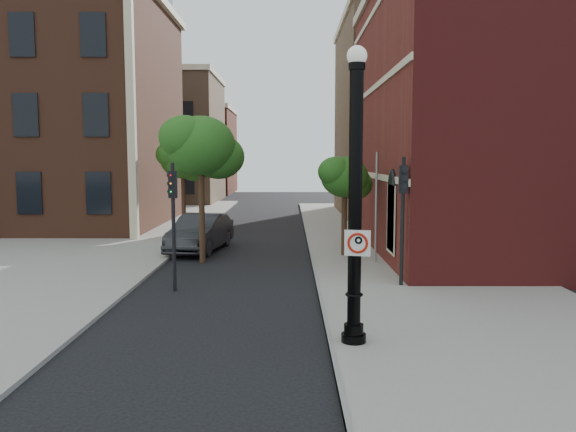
{
  "coord_description": "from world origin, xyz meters",
  "views": [
    {
      "loc": [
        1.12,
        -12.04,
        4.28
      ],
      "look_at": [
        1.08,
        2.0,
        2.84
      ],
      "focal_mm": 35.0,
      "sensor_mm": 36.0,
      "label": 1
    }
  ],
  "objects_px": {
    "lamppost": "(355,212)",
    "no_parking_sign": "(358,243)",
    "traffic_signal_left": "(173,205)",
    "parked_car": "(200,233)",
    "traffic_signal_right": "(403,200)"
  },
  "relations": [
    {
      "from": "lamppost",
      "to": "traffic_signal_right",
      "type": "distance_m",
      "value": 6.17
    },
    {
      "from": "parked_car",
      "to": "traffic_signal_right",
      "type": "bearing_deg",
      "value": -35.07
    },
    {
      "from": "traffic_signal_right",
      "to": "traffic_signal_left",
      "type": "bearing_deg",
      "value": -173.08
    },
    {
      "from": "no_parking_sign",
      "to": "traffic_signal_left",
      "type": "distance_m",
      "value": 7.64
    },
    {
      "from": "no_parking_sign",
      "to": "traffic_signal_left",
      "type": "bearing_deg",
      "value": 146.9
    },
    {
      "from": "lamppost",
      "to": "parked_car",
      "type": "relative_size",
      "value": 1.29
    },
    {
      "from": "lamppost",
      "to": "no_parking_sign",
      "type": "relative_size",
      "value": 11.59
    },
    {
      "from": "lamppost",
      "to": "parked_car",
      "type": "distance_m",
      "value": 14.61
    },
    {
      "from": "no_parking_sign",
      "to": "parked_car",
      "type": "relative_size",
      "value": 0.11
    },
    {
      "from": "traffic_signal_left",
      "to": "no_parking_sign",
      "type": "bearing_deg",
      "value": -66.89
    },
    {
      "from": "parked_car",
      "to": "traffic_signal_left",
      "type": "bearing_deg",
      "value": -78.17
    },
    {
      "from": "no_parking_sign",
      "to": "parked_car",
      "type": "bearing_deg",
      "value": 126.31
    },
    {
      "from": "no_parking_sign",
      "to": "parked_car",
      "type": "distance_m",
      "value": 14.69
    },
    {
      "from": "lamppost",
      "to": "traffic_signal_right",
      "type": "xyz_separation_m",
      "value": [
        2.22,
        5.76,
        -0.18
      ]
    },
    {
      "from": "no_parking_sign",
      "to": "traffic_signal_left",
      "type": "relative_size",
      "value": 0.14
    }
  ]
}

